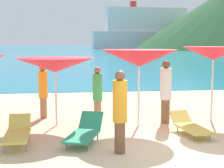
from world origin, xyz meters
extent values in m
cube|color=beige|center=(0.00, 10.00, -0.15)|extent=(50.00, 100.00, 0.30)
cube|color=teal|center=(0.00, 229.29, 0.01)|extent=(650.00, 440.00, 0.02)
cylinder|color=silver|center=(-2.58, 2.59, 0.95)|extent=(0.06, 0.06, 1.91)
cone|color=red|center=(-2.58, 2.59, 1.80)|extent=(2.35, 2.35, 0.42)
sphere|color=silver|center=(-2.58, 2.59, 1.94)|extent=(0.07, 0.07, 0.07)
cylinder|color=silver|center=(-0.18, 2.23, 1.06)|extent=(0.06, 0.06, 2.13)
cone|color=red|center=(-0.18, 2.23, 2.00)|extent=(2.37, 2.37, 0.49)
sphere|color=silver|center=(-0.18, 2.23, 2.16)|extent=(0.07, 0.07, 0.07)
cylinder|color=silver|center=(2.24, 2.65, 1.11)|extent=(0.06, 0.06, 2.22)
cone|color=red|center=(2.24, 2.65, 2.12)|extent=(1.97, 1.97, 0.42)
sphere|color=silver|center=(2.24, 2.65, 2.25)|extent=(0.07, 0.07, 0.07)
cube|color=#268C66|center=(-1.89, 0.60, 0.21)|extent=(0.98, 1.39, 0.05)
cube|color=#268C66|center=(-1.63, 1.38, 0.41)|extent=(0.69, 0.58, 0.43)
cylinder|color=gray|center=(-2.26, 0.30, 0.09)|extent=(0.04, 0.04, 0.19)
cylinder|color=gray|center=(-1.77, 0.13, 0.09)|extent=(0.04, 0.04, 0.19)
cylinder|color=gray|center=(-1.98, 1.14, 0.09)|extent=(0.04, 0.04, 0.19)
cylinder|color=gray|center=(-1.48, 0.97, 0.09)|extent=(0.04, 0.04, 0.19)
cube|color=#D8BF4C|center=(-3.42, 0.60, 0.26)|extent=(0.63, 1.27, 0.05)
cube|color=#D8BF4C|center=(-3.46, 1.38, 0.43)|extent=(0.55, 0.37, 0.37)
cylinder|color=gray|center=(-3.64, 0.20, 0.12)|extent=(0.04, 0.04, 0.24)
cylinder|color=gray|center=(-3.16, 0.22, 0.12)|extent=(0.04, 0.04, 0.24)
cylinder|color=gray|center=(-3.68, 1.06, 0.12)|extent=(0.04, 0.04, 0.24)
cylinder|color=gray|center=(-3.20, 1.09, 0.12)|extent=(0.04, 0.04, 0.24)
cube|color=#D8BF4C|center=(1.04, 0.97, 0.21)|extent=(0.71, 1.28, 0.05)
cube|color=#D8BF4C|center=(0.94, 1.76, 0.35)|extent=(0.58, 0.47, 0.32)
cylinder|color=gray|center=(0.85, 0.56, 0.09)|extent=(0.04, 0.04, 0.18)
cylinder|color=gray|center=(1.32, 0.62, 0.09)|extent=(0.04, 0.04, 0.18)
cylinder|color=gray|center=(0.74, 1.40, 0.09)|extent=(0.04, 0.04, 0.18)
cylinder|color=gray|center=(1.22, 1.46, 0.09)|extent=(0.04, 0.04, 0.18)
cylinder|color=brown|center=(-1.08, -0.11, 0.35)|extent=(0.24, 0.24, 0.71)
cylinder|color=orange|center=(-1.08, -0.11, 1.17)|extent=(0.32, 0.32, 0.92)
sphere|color=brown|center=(-1.08, -0.11, 1.73)|extent=(0.23, 0.23, 0.23)
cylinder|color=#A3704C|center=(-1.32, 3.04, 0.33)|extent=(0.23, 0.23, 0.65)
cylinder|color=#3FB259|center=(-1.32, 3.04, 1.07)|extent=(0.30, 0.30, 0.85)
sphere|color=#A3704C|center=(-1.32, 3.04, 1.59)|extent=(0.21, 0.21, 0.21)
cylinder|color=brown|center=(0.72, 2.54, 0.37)|extent=(0.26, 0.26, 0.73)
cylinder|color=white|center=(0.72, 2.54, 1.21)|extent=(0.35, 0.35, 0.95)
sphere|color=brown|center=(0.72, 2.54, 1.79)|extent=(0.24, 0.24, 0.24)
cylinder|color=#A3704C|center=(-3.04, 3.68, 0.34)|extent=(0.22, 0.22, 0.67)
cylinder|color=orange|center=(-3.04, 3.68, 1.11)|extent=(0.30, 0.30, 0.87)
sphere|color=#A3704C|center=(-3.04, 3.68, 1.64)|extent=(0.22, 0.22, 0.22)
cube|color=white|center=(34.46, 155.09, 4.07)|extent=(52.58, 12.14, 8.10)
cube|color=white|center=(34.46, 155.09, 13.86)|extent=(39.47, 9.76, 11.47)
cylinder|color=red|center=(27.94, 154.75, 21.10)|extent=(3.32, 3.32, 3.00)
camera|label=1|loc=(-2.12, -7.22, 2.42)|focal=53.47mm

